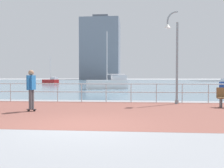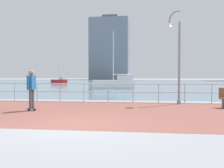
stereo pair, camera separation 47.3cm
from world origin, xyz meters
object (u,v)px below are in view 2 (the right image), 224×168
object	(u,v)px
lamppost	(176,52)
sailboat_ivory	(59,81)
skateboarder	(31,86)
sailboat_navy	(115,83)

from	to	relation	value
lamppost	sailboat_ivory	xyz separation A→B (m)	(-17.91, 33.19, -2.18)
skateboarder	sailboat_navy	size ratio (longest dim) A/B	0.26
lamppost	skateboarder	xyz separation A→B (m)	(-6.32, -3.29, -1.66)
sailboat_ivory	sailboat_navy	bearing A→B (deg)	-54.39
sailboat_navy	sailboat_ivory	world-z (taller)	sailboat_navy
sailboat_ivory	skateboarder	bearing A→B (deg)	-72.37
lamppost	sailboat_ivory	bearing A→B (deg)	118.36
skateboarder	sailboat_ivory	xyz separation A→B (m)	(-11.59, 36.48, -0.52)
sailboat_navy	sailboat_ivory	xyz separation A→B (m)	(-12.97, 18.11, -0.12)
skateboarder	sailboat_ivory	distance (m)	38.28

